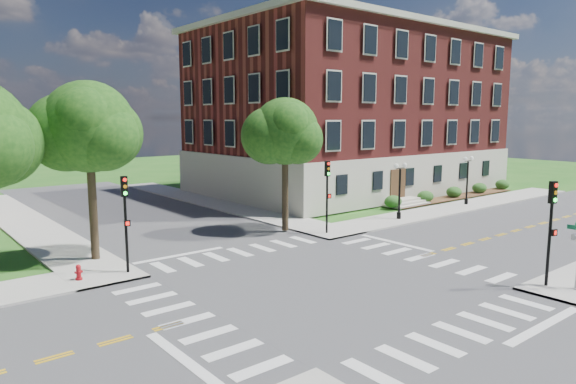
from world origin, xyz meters
TOP-DOWN VIEW (x-y plane):
  - ground at (0.00, 0.00)m, footprint 160.00×160.00m
  - road_ew at (0.00, 0.00)m, footprint 90.00×12.00m
  - road_ns at (0.00, 0.00)m, footprint 12.00×90.00m
  - sidewalk_ne at (15.38, 15.38)m, footprint 34.00×34.00m
  - crosswalk_east at (7.20, 0.00)m, footprint 2.20×10.20m
  - stop_bar_east at (8.80, 3.00)m, footprint 0.40×5.50m
  - main_building at (24.00, 21.99)m, footprint 30.60×22.40m
  - shrub_row at (27.00, 10.80)m, footprint 18.00×2.00m
  - tree_c at (-7.06, 10.69)m, footprint 4.82×4.82m
  - tree_d at (5.43, 9.78)m, footprint 4.46×4.46m
  - traffic_signal_se at (7.42, -6.84)m, footprint 0.36×0.42m
  - traffic_signal_ne at (7.05, 7.37)m, footprint 0.37×0.42m
  - traffic_signal_nw at (-6.65, 7.20)m, footprint 0.36×0.42m
  - twin_lamp_west at (14.64, 7.47)m, footprint 1.36×0.36m
  - twin_lamp_east at (24.55, 7.95)m, footprint 1.36×0.36m
  - fire_hydrant at (-8.94, 7.46)m, footprint 0.35×0.35m

SIDE VIEW (x-z plane):
  - ground at x=0.00m, z-range 0.00..0.00m
  - crosswalk_east at x=7.20m, z-range -0.01..0.01m
  - stop_bar_east at x=8.80m, z-range 0.00..0.00m
  - shrub_row at x=27.00m, z-range -0.65..0.65m
  - road_ew at x=0.00m, z-range 0.00..0.01m
  - road_ns at x=0.00m, z-range 0.00..0.01m
  - sidewalk_ne at x=15.38m, z-range 0.00..0.12m
  - fire_hydrant at x=-8.94m, z-range 0.09..0.84m
  - twin_lamp_west at x=14.64m, z-range 0.41..4.64m
  - twin_lamp_east at x=24.55m, z-range 0.41..4.64m
  - traffic_signal_se at x=7.42m, z-range 0.79..5.59m
  - traffic_signal_ne at x=7.05m, z-range 0.79..5.59m
  - traffic_signal_nw at x=-6.65m, z-range 0.79..5.59m
  - tree_d at x=5.43m, z-range 2.32..11.25m
  - tree_c at x=-7.06m, z-range 2.44..11.98m
  - main_building at x=24.00m, z-range 0.09..16.59m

